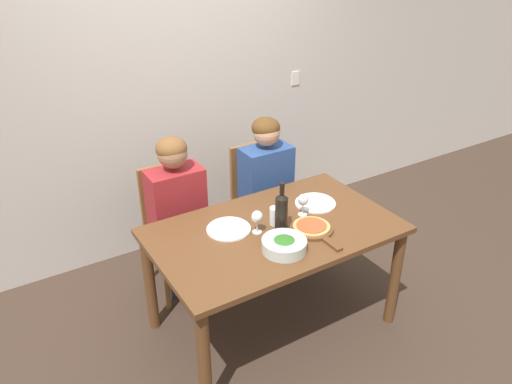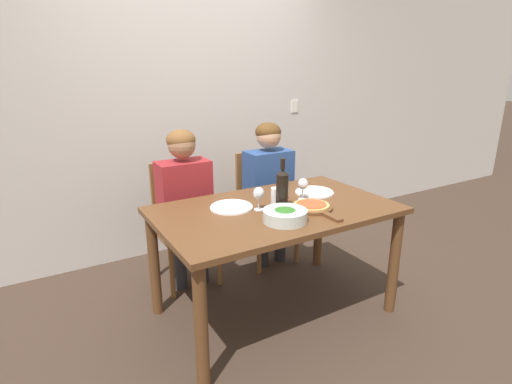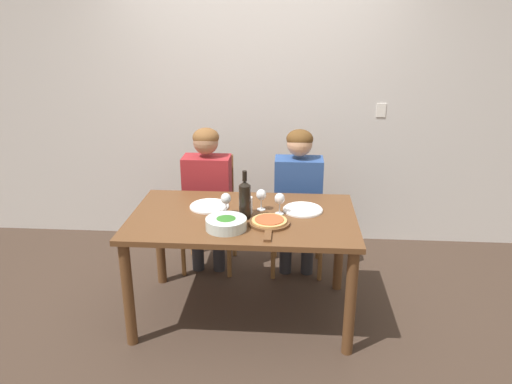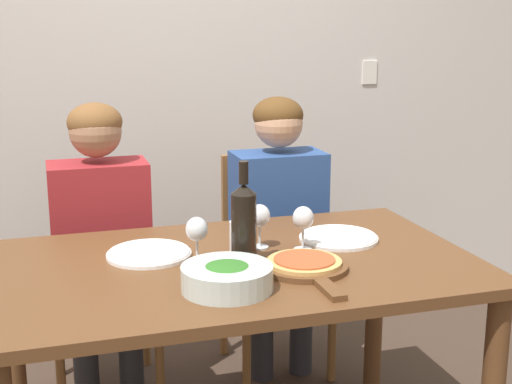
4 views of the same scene
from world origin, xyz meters
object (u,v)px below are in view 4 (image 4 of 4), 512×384
wine_bottle (244,223)px  dinner_plate_right (339,237)px  person_woman (101,227)px  person_man (279,212)px  wine_glass_centre (260,218)px  broccoli_bowl (227,277)px  pizza_on_board (305,266)px  dinner_plate_left (149,253)px  chair_right (271,256)px  water_tumbler (240,239)px  wine_glass_left (197,231)px  wine_glass_right (303,220)px  chair_left (101,272)px

wine_bottle → dinner_plate_right: bearing=22.2°
wine_bottle → person_woman: bearing=117.6°
person_man → wine_glass_centre: (-0.26, -0.57, 0.15)m
broccoli_bowl → pizza_on_board: broccoli_bowl is taller
person_woman → dinner_plate_left: 0.56m
chair_right → wine_bottle: 1.00m
wine_bottle → water_tumbler: wine_bottle is taller
dinner_plate_right → wine_glass_left: (-0.52, -0.10, 0.10)m
dinner_plate_right → wine_glass_centre: (-0.29, -0.00, 0.10)m
chair_right → dinner_plate_left: chair_right is taller
person_woman → water_tumbler: person_woman is taller
person_man → dinner_plate_right: 0.57m
person_man → wine_glass_centre: person_man is taller
chair_right → dinner_plate_right: 0.73m
chair_right → broccoli_bowl: chair_right is taller
chair_right → person_man: (-0.00, -0.11, 0.23)m
person_man → dinner_plate_left: (-0.63, -0.54, 0.05)m
pizza_on_board → wine_glass_left: bearing=152.1°
pizza_on_board → wine_glass_right: bearing=71.8°
wine_glass_right → person_man: bearing=78.0°
person_woman → broccoli_bowl: size_ratio=4.61×
person_woman → pizza_on_board: bearing=-56.4°
chair_right → broccoli_bowl: 1.16m
wine_glass_centre → chair_left: bearing=125.0°
dinner_plate_left → wine_glass_left: bearing=-40.8°
dinner_plate_right → wine_glass_centre: bearing=-179.1°
wine_bottle → wine_glass_right: (0.23, 0.09, -0.03)m
person_man → dinner_plate_right: size_ratio=4.40×
wine_glass_left → wine_glass_centre: 0.25m
chair_right → wine_bottle: bearing=-113.5°
chair_left → person_man: 0.78m
wine_glass_right → dinner_plate_right: bearing=24.0°
broccoli_bowl → dinner_plate_right: bearing=34.8°
wine_bottle → dinner_plate_left: 0.35m
dinner_plate_left → wine_glass_left: (0.13, -0.12, 0.10)m
wine_glass_centre → wine_bottle: bearing=-122.8°
chair_right → wine_glass_right: chair_right is taller
dinner_plate_right → wine_glass_right: wine_glass_right is taller
dinner_plate_right → wine_glass_centre: 0.30m
chair_left → wine_glass_left: 0.89m
person_man → dinner_plate_right: person_man is taller
wine_glass_left → wine_glass_right: same height
broccoli_bowl → pizza_on_board: 0.28m
pizza_on_board → chair_left: bearing=120.2°
dinner_plate_right → wine_glass_right: bearing=-156.0°
chair_left → wine_glass_right: bearing=-51.0°
broccoli_bowl → dinner_plate_right: broccoli_bowl is taller
person_woman → water_tumbler: (0.39, -0.63, 0.10)m
wine_bottle → dinner_plate_left: wine_bottle is taller
person_woman → water_tumbler: 0.75m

